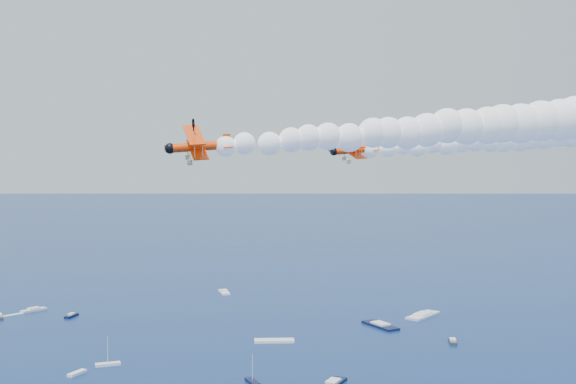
{
  "coord_description": "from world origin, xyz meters",
  "views": [
    {
      "loc": [
        -8.67,
        -77.18,
        54.88
      ],
      "look_at": [
        -6.53,
        23.07,
        49.58
      ],
      "focal_mm": 45.37,
      "sensor_mm": 36.0,
      "label": 1
    }
  ],
  "objects": [
    {
      "name": "smoke_trail_trail",
      "position": [
        14.98,
        15.29,
        58.25
      ],
      "size": [
        67.6,
        30.67,
        11.69
      ],
      "primitive_type": null,
      "rotation": [
        0.0,
        0.0,
        3.34
      ],
      "color": "white"
    },
    {
      "name": "spectator_boats",
      "position": [
        4.07,
        115.43,
        0.35
      ],
      "size": [
        201.62,
        186.69,
        0.7
      ],
      "color": "white",
      "rests_on": "ground"
    },
    {
      "name": "biplane_trail",
      "position": [
        -17.29,
        8.88,
        55.72
      ],
      "size": [
        9.59,
        11.35,
        8.12
      ],
      "primitive_type": null,
      "rotation": [
        -0.29,
        0.07,
        3.34
      ],
      "color": "#FF3D05"
    },
    {
      "name": "biplane_lead",
      "position": [
        4.23,
        37.27,
        55.43
      ],
      "size": [
        9.66,
        11.23,
        7.63
      ],
      "primitive_type": null,
      "rotation": [
        -0.24,
        0.07,
        3.38
      ],
      "color": "#FF3C05"
    },
    {
      "name": "smoke_trail_lead",
      "position": [
        36.22,
        44.93,
        57.96
      ],
      "size": [
        67.79,
        35.08,
        11.69
      ],
      "primitive_type": null,
      "rotation": [
        0.0,
        0.0,
        3.38
      ],
      "color": "white"
    }
  ]
}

